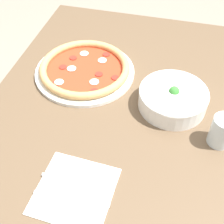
{
  "coord_description": "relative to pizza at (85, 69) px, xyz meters",
  "views": [
    {
      "loc": [
        0.67,
        0.09,
        1.47
      ],
      "look_at": [
        0.05,
        -0.07,
        0.79
      ],
      "focal_mm": 50.0,
      "sensor_mm": 36.0,
      "label": 1
    }
  ],
  "objects": [
    {
      "name": "fork",
      "position": [
        0.41,
        0.11,
        -0.01
      ],
      "size": [
        0.03,
        0.19,
        0.0
      ],
      "rotation": [
        0.0,
        0.0,
        1.64
      ],
      "color": "silver",
      "rests_on": "napkin"
    },
    {
      "name": "knife",
      "position": [
        0.47,
        0.11,
        -0.01
      ],
      "size": [
        0.03,
        0.19,
        0.01
      ],
      "rotation": [
        0.0,
        0.0,
        1.64
      ],
      "color": "silver",
      "rests_on": "napkin"
    },
    {
      "name": "bowl",
      "position": [
        0.09,
        0.31,
        0.02
      ],
      "size": [
        0.21,
        0.21,
        0.08
      ],
      "color": "white",
      "rests_on": "dining_table"
    },
    {
      "name": "glass",
      "position": [
        0.19,
        0.46,
        0.03
      ],
      "size": [
        0.06,
        0.06,
        0.09
      ],
      "color": "silver",
      "rests_on": "dining_table"
    },
    {
      "name": "napkin",
      "position": [
        0.44,
        0.12,
        -0.02
      ],
      "size": [
        0.2,
        0.2,
        0.0
      ],
      "color": "white",
      "rests_on": "dining_table"
    },
    {
      "name": "dining_table",
      "position": [
        0.12,
        0.21,
        -0.13
      ],
      "size": [
        1.12,
        0.95,
        0.77
      ],
      "color": "brown",
      "rests_on": "ground_plane"
    },
    {
      "name": "ground_plane",
      "position": [
        0.12,
        0.21,
        -0.79
      ],
      "size": [
        8.0,
        8.0,
        0.0
      ],
      "primitive_type": "plane",
      "color": "gray"
    },
    {
      "name": "pizza",
      "position": [
        0.0,
        0.0,
        0.0
      ],
      "size": [
        0.34,
        0.34,
        0.04
      ],
      "color": "white",
      "rests_on": "dining_table"
    }
  ]
}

